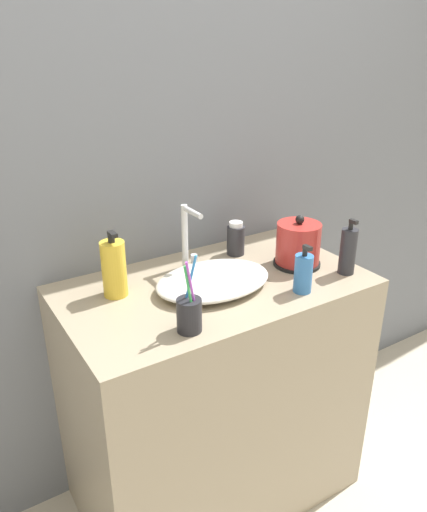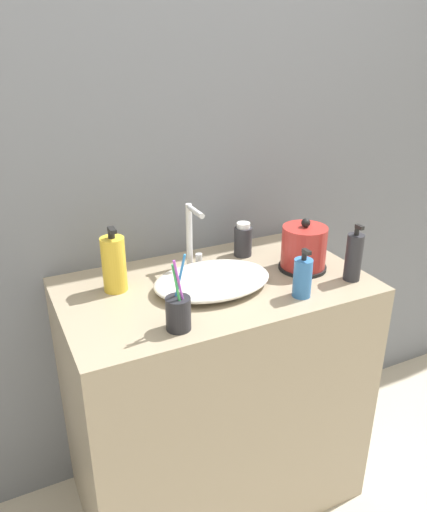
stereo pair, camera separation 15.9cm
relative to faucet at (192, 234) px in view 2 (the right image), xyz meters
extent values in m
cube|color=slate|center=(0.02, 0.16, 0.26)|extent=(6.00, 0.04, 2.60)
cube|color=gray|center=(0.02, -0.15, -0.58)|extent=(1.01, 0.58, 0.91)
ellipsoid|color=silver|center=(0.00, -0.17, -0.10)|extent=(0.39, 0.28, 0.05)
cylinder|color=silver|center=(0.00, 0.01, -0.01)|extent=(0.02, 0.02, 0.23)
cylinder|color=silver|center=(0.00, -0.04, 0.10)|extent=(0.02, 0.11, 0.02)
cylinder|color=silver|center=(0.03, 0.01, -0.10)|extent=(0.02, 0.02, 0.04)
cylinder|color=black|center=(0.34, -0.18, -0.12)|extent=(0.17, 0.17, 0.01)
cylinder|color=#B22D28|center=(0.34, -0.18, -0.05)|extent=(0.15, 0.15, 0.15)
sphere|color=black|center=(0.34, -0.18, 0.05)|extent=(0.03, 0.03, 0.03)
cylinder|color=#232328|center=(-0.20, -0.35, -0.08)|extent=(0.07, 0.07, 0.10)
cylinder|color=#338CE0|center=(-0.19, -0.34, 0.01)|extent=(0.04, 0.03, 0.18)
cylinder|color=green|center=(-0.20, -0.36, 0.00)|extent=(0.03, 0.01, 0.16)
cylinder|color=#B24CCC|center=(-0.19, -0.36, 0.01)|extent=(0.04, 0.02, 0.18)
cylinder|color=gold|center=(-0.29, -0.05, -0.03)|extent=(0.08, 0.08, 0.18)
cylinder|color=black|center=(-0.29, -0.05, 0.07)|extent=(0.02, 0.02, 0.02)
cube|color=black|center=(-0.29, -0.06, 0.08)|extent=(0.02, 0.04, 0.01)
cylinder|color=#28282D|center=(0.21, 0.01, -0.07)|extent=(0.07, 0.07, 0.11)
cylinder|color=white|center=(0.21, 0.01, -0.01)|extent=(0.05, 0.05, 0.02)
cylinder|color=#28282D|center=(0.44, -0.32, -0.04)|extent=(0.06, 0.06, 0.16)
cylinder|color=black|center=(0.44, -0.32, 0.05)|extent=(0.02, 0.02, 0.02)
cube|color=black|center=(0.44, -0.33, 0.07)|extent=(0.01, 0.03, 0.01)
cylinder|color=#3370B7|center=(0.22, -0.34, -0.06)|extent=(0.06, 0.06, 0.12)
cylinder|color=black|center=(0.22, -0.34, 0.01)|extent=(0.02, 0.02, 0.02)
cube|color=black|center=(0.22, -0.35, 0.03)|extent=(0.01, 0.03, 0.01)
camera|label=1|loc=(-0.77, -1.38, 0.62)|focal=35.00mm
camera|label=2|loc=(-0.63, -1.46, 0.62)|focal=35.00mm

